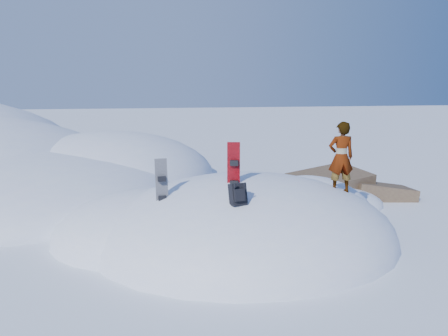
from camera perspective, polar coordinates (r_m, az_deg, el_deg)
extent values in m
plane|color=silver|center=(10.25, 2.83, -9.33)|extent=(120.00, 120.00, 0.00)
ellipsoid|color=white|center=(10.25, 2.83, -9.33)|extent=(7.00, 6.00, 3.00)
ellipsoid|color=white|center=(10.55, -9.81, -8.89)|extent=(4.40, 4.00, 2.20)
ellipsoid|color=white|center=(11.50, 10.68, -7.24)|extent=(3.60, 3.20, 2.50)
ellipsoid|color=white|center=(15.22, -24.69, -3.61)|extent=(10.00, 9.00, 2.80)
ellipsoid|color=white|center=(17.25, -14.68, -1.37)|extent=(8.00, 8.00, 3.60)
ellipsoid|color=white|center=(14.16, -23.66, -4.55)|extent=(6.00, 5.00, 1.80)
cube|color=brown|center=(14.46, 13.55, -3.22)|extent=(2.82, 2.41, 1.62)
cube|color=brown|center=(14.90, 19.78, -3.94)|extent=(2.16, 1.80, 1.33)
cube|color=brown|center=(15.79, 13.73, -2.42)|extent=(2.08, 2.01, 1.10)
ellipsoid|color=white|center=(13.45, 13.74, -4.72)|extent=(3.20, 2.40, 1.00)
cube|color=red|center=(9.29, 1.25, -1.04)|extent=(0.27, 0.12, 1.45)
cube|color=black|center=(9.18, 1.34, 0.67)|extent=(0.19, 0.14, 0.12)
cube|color=black|center=(9.27, 1.33, -1.99)|extent=(0.19, 0.14, 0.12)
cube|color=black|center=(9.11, -8.11, -3.01)|extent=(0.27, 0.23, 1.34)
cube|color=black|center=(9.00, -8.14, -1.42)|extent=(0.17, 0.12, 0.12)
cube|color=black|center=(9.09, -8.07, -3.92)|extent=(0.17, 0.12, 0.12)
cube|color=black|center=(8.36, 1.81, -3.46)|extent=(0.36, 0.35, 0.46)
cube|color=black|center=(8.23, 2.02, -3.55)|extent=(0.23, 0.18, 0.25)
cylinder|color=black|center=(8.21, 1.35, -2.92)|extent=(0.03, 0.17, 0.31)
cylinder|color=black|center=(8.25, 2.63, -2.86)|extent=(0.03, 0.17, 0.31)
cube|color=black|center=(9.18, -13.39, -11.46)|extent=(0.68, 0.55, 0.16)
cube|color=black|center=(9.32, -11.66, -10.58)|extent=(0.38, 0.32, 0.11)
imported|color=slate|center=(10.27, 15.03, 1.37)|extent=(0.62, 0.44, 1.63)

